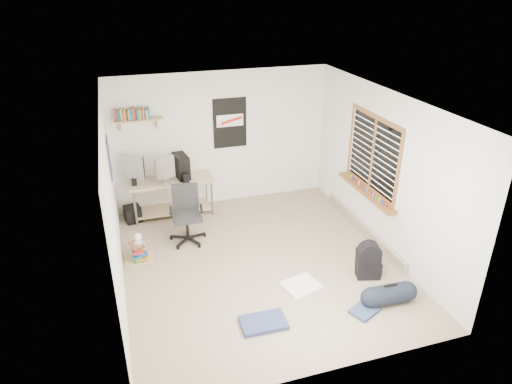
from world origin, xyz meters
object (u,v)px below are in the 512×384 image
object	(u,v)px
desk	(172,195)
duffel_bag	(389,294)
backpack	(368,264)
book_stack	(138,251)
office_chair	(186,215)

from	to	relation	value
desk	duffel_bag	bearing A→B (deg)	-31.51
backpack	book_stack	distance (m)	3.47
desk	office_chair	xyz separation A→B (m)	(0.09, -1.04, 0.12)
duffel_bag	desk	bearing A→B (deg)	126.91
office_chair	duffel_bag	xyz separation A→B (m)	(2.29, -2.38, -0.35)
desk	book_stack	xyz separation A→B (m)	(-0.73, -1.36, -0.21)
office_chair	backpack	bearing A→B (deg)	-28.68
duffel_bag	office_chair	bearing A→B (deg)	135.92
office_chair	book_stack	size ratio (longest dim) A/B	2.20
desk	duffel_bag	xyz separation A→B (m)	(2.38, -3.42, -0.22)
desk	book_stack	size ratio (longest dim) A/B	3.40
desk	book_stack	bearing A→B (deg)	-94.61
duffel_bag	book_stack	size ratio (longest dim) A/B	1.25
desk	office_chair	world-z (taller)	office_chair
backpack	book_stack	xyz separation A→B (m)	(-3.16, 1.42, -0.05)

